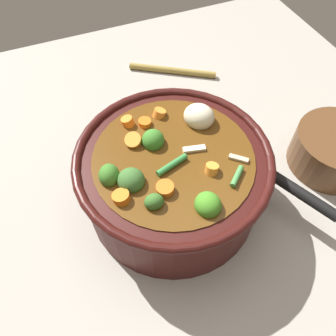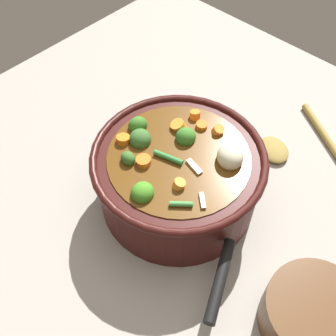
% 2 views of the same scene
% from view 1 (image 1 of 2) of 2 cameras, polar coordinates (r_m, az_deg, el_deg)
% --- Properties ---
extents(ground_plane, '(1.10, 1.10, 0.00)m').
position_cam_1_polar(ground_plane, '(0.59, 0.76, -5.22)').
color(ground_plane, '#9E998E').
extents(cooking_pot, '(0.30, 0.30, 0.15)m').
position_cam_1_polar(cooking_pot, '(0.53, 0.82, -1.59)').
color(cooking_pot, '#38110F').
rests_on(cooking_pot, ground_plane).
extents(wooden_spoon, '(0.20, 0.20, 0.02)m').
position_cam_1_polar(wooden_spoon, '(0.76, -0.18, 12.88)').
color(wooden_spoon, olive).
rests_on(wooden_spoon, ground_plane).
extents(small_saucepan, '(0.24, 0.20, 0.07)m').
position_cam_1_polar(small_saucepan, '(0.67, 26.14, 2.60)').
color(small_saucepan, brown).
rests_on(small_saucepan, ground_plane).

